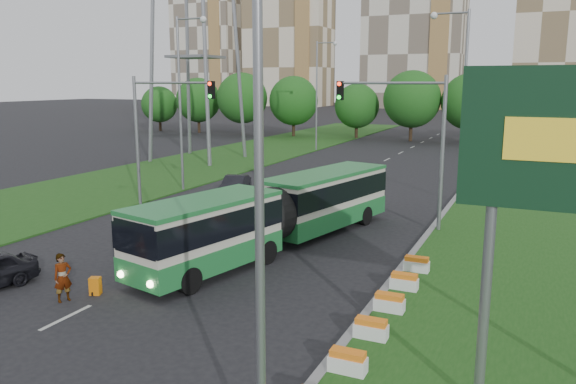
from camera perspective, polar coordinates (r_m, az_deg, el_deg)
The scene contains 17 objects.
ground at distance 23.06m, azimuth -5.41°, elevation -8.32°, with size 360.00×360.00×0.00m, color black.
median_kerb at distance 28.31m, azimuth 13.64°, elevation -4.70°, with size 0.30×60.00×0.18m, color gray.
left_verge at distance 53.04m, azimuth -8.99°, elevation 2.76°, with size 12.00×110.00×0.10m, color #1B4914.
lane_markings at distance 41.95m, azimuth 4.57°, elevation 0.58°, with size 0.20×100.00×0.01m, color #B0B0A9, non-canonical shape.
flower_planters at distance 18.35m, azimuth 9.40°, elevation -12.18°, with size 1.10×11.50×0.60m, color white, non-canonical shape.
traffic_mast_median at distance 29.57m, azimuth 12.41°, elevation 6.39°, with size 5.76×0.32×8.00m.
traffic_mast_left at distance 35.10m, azimuth -13.13°, elevation 7.07°, with size 5.76×0.32×8.00m.
street_lamps at distance 32.05m, azimuth -1.40°, elevation 8.16°, with size 36.00×60.00×12.00m, color gray, non-canonical shape.
tree_line at distance 73.92m, azimuth 23.82°, elevation 7.76°, with size 120.00×8.00×9.00m, color #1B4F15, non-canonical shape.
apartment_tower_west at distance 185.82m, azimuth 0.09°, elevation 16.20°, with size 26.00×15.00×48.00m, color beige.
apartment_tower_cwest at distance 173.58m, azimuth 12.79°, elevation 16.95°, with size 28.00×15.00×52.00m, color beige.
apartment_tower_ceast at distance 169.78m, azimuth 26.63°, elevation 15.88°, with size 25.00×15.00×50.00m, color beige.
midrise_west at distance 199.55m, azimuth -8.03°, elevation 14.02°, with size 22.00×14.00×36.00m, color beige.
articulated_bus at distance 26.30m, azimuth -1.30°, elevation -2.10°, with size 2.54×16.29×2.68m.
car_left_far at distance 38.52m, azimuth -5.41°, elevation 0.64°, with size 1.43×4.10×1.35m, color black.
pedestrian at distance 21.54m, azimuth -21.90°, elevation -8.06°, with size 0.64×0.42×1.76m, color gray.
shopping_trolley at distance 21.97m, azimuth -18.99°, elevation -9.02°, with size 0.38×0.40×0.65m.
Camera 1 is at (10.86, -18.84, 7.67)m, focal length 35.00 mm.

